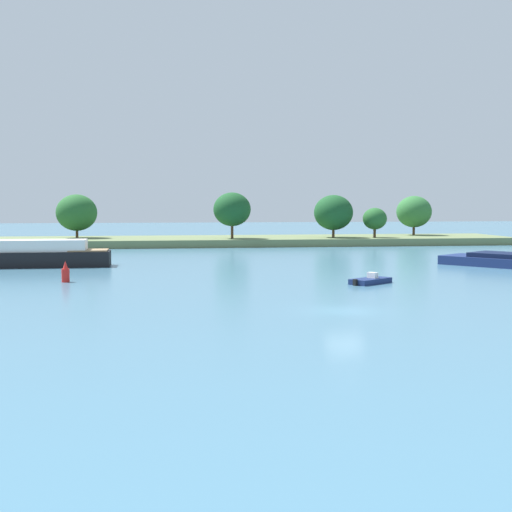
{
  "coord_description": "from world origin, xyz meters",
  "views": [
    {
      "loc": [
        -12.13,
        -44.11,
        7.15
      ],
      "look_at": [
        -1.43,
        31.76,
        1.2
      ],
      "focal_mm": 48.82,
      "sensor_mm": 36.0,
      "label": 1
    }
  ],
  "objects": [
    {
      "name": "ground_plane",
      "position": [
        0.0,
        0.0,
        0.0
      ],
      "size": [
        400.0,
        400.0,
        0.0
      ],
      "primitive_type": "plane",
      "color": "teal"
    },
    {
      "name": "treeline_island",
      "position": [
        3.75,
        72.16,
        2.33
      ],
      "size": [
        90.23,
        16.69,
        8.72
      ],
      "color": "#66754C",
      "rests_on": "ground"
    },
    {
      "name": "small_motorboat",
      "position": [
        6.3,
        14.57,
        0.27
      ],
      "size": [
        4.3,
        3.79,
        0.98
      ],
      "color": "navy",
      "rests_on": "ground"
    },
    {
      "name": "white_riverboat",
      "position": [
        -29.14,
        35.08,
        1.4
      ],
      "size": [
        23.37,
        3.72,
        5.51
      ],
      "color": "black",
      "rests_on": "ground"
    },
    {
      "name": "fishing_skiff",
      "position": [
        -20.33,
        48.2,
        0.25
      ],
      "size": [
        3.13,
        3.96,
        0.94
      ],
      "color": "black",
      "rests_on": "ground"
    },
    {
      "name": "channel_buoy_red",
      "position": [
        -20.38,
        19.53,
        0.81
      ],
      "size": [
        0.7,
        0.7,
        1.9
      ],
      "color": "red",
      "rests_on": "ground"
    }
  ]
}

